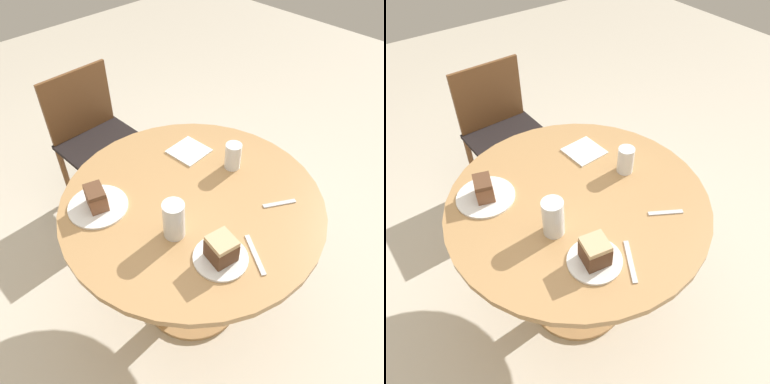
{
  "view_description": "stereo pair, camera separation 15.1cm",
  "coord_description": "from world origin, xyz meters",
  "views": [
    {
      "loc": [
        -0.75,
        -0.77,
        1.86
      ],
      "look_at": [
        0.0,
        0.0,
        0.8
      ],
      "focal_mm": 35.0,
      "sensor_mm": 36.0,
      "label": 1
    },
    {
      "loc": [
        -0.63,
        -0.87,
        1.86
      ],
      "look_at": [
        0.0,
        0.0,
        0.8
      ],
      "focal_mm": 35.0,
      "sensor_mm": 36.0,
      "label": 2
    }
  ],
  "objects": [
    {
      "name": "cake_slice_far",
      "position": [
        -0.3,
        0.23,
        0.81
      ],
      "size": [
        0.1,
        0.11,
        0.09
      ],
      "rotation": [
        0.0,
        0.0,
        5.97
      ],
      "color": "brown",
      "rests_on": "plate_far"
    },
    {
      "name": "table",
      "position": [
        0.0,
        0.0,
        0.59
      ],
      "size": [
        1.08,
        1.08,
        0.76
      ],
      "color": "tan",
      "rests_on": "ground_plane"
    },
    {
      "name": "spoon",
      "position": [
        0.23,
        -0.27,
        0.76
      ],
      "size": [
        0.13,
        0.09,
        0.0
      ],
      "rotation": [
        0.0,
        0.0,
        2.61
      ],
      "color": "silver",
      "rests_on": "table"
    },
    {
      "name": "plate_near",
      "position": [
        -0.13,
        -0.28,
        0.76
      ],
      "size": [
        0.2,
        0.2,
        0.01
      ],
      "color": "white",
      "rests_on": "table"
    },
    {
      "name": "ground_plane",
      "position": [
        0.0,
        0.0,
        0.0
      ],
      "size": [
        8.0,
        8.0,
        0.0
      ],
      "primitive_type": "plane",
      "color": "beige"
    },
    {
      "name": "glass_lemonade",
      "position": [
        -0.17,
        -0.08,
        0.83
      ],
      "size": [
        0.08,
        0.08,
        0.16
      ],
      "color": "beige",
      "rests_on": "table"
    },
    {
      "name": "fork",
      "position": [
        -0.03,
        -0.36,
        0.76
      ],
      "size": [
        0.11,
        0.16,
        0.0
      ],
      "rotation": [
        0.0,
        0.0,
        1.03
      ],
      "color": "silver",
      "rests_on": "table"
    },
    {
      "name": "plate_far",
      "position": [
        -0.3,
        0.23,
        0.76
      ],
      "size": [
        0.24,
        0.24,
        0.01
      ],
      "color": "white",
      "rests_on": "table"
    },
    {
      "name": "glass_water",
      "position": [
        0.27,
        0.02,
        0.81
      ],
      "size": [
        0.07,
        0.07,
        0.12
      ],
      "color": "silver",
      "rests_on": "table"
    },
    {
      "name": "napkin_stack",
      "position": [
        0.21,
        0.23,
        0.76
      ],
      "size": [
        0.17,
        0.17,
        0.01
      ],
      "rotation": [
        0.0,
        0.0,
        0.06
      ],
      "color": "white",
      "rests_on": "table"
    },
    {
      "name": "chair",
      "position": [
        0.14,
        0.97,
        0.47
      ],
      "size": [
        0.47,
        0.47,
        0.86
      ],
      "rotation": [
        0.0,
        0.0,
        0.02
      ],
      "color": "brown",
      "rests_on": "ground_plane"
    },
    {
      "name": "cake_slice_near",
      "position": [
        -0.13,
        -0.28,
        0.82
      ],
      "size": [
        0.1,
        0.11,
        0.1
      ],
      "rotation": [
        0.0,
        0.0,
        6.09
      ],
      "color": "brown",
      "rests_on": "plate_near"
    }
  ]
}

